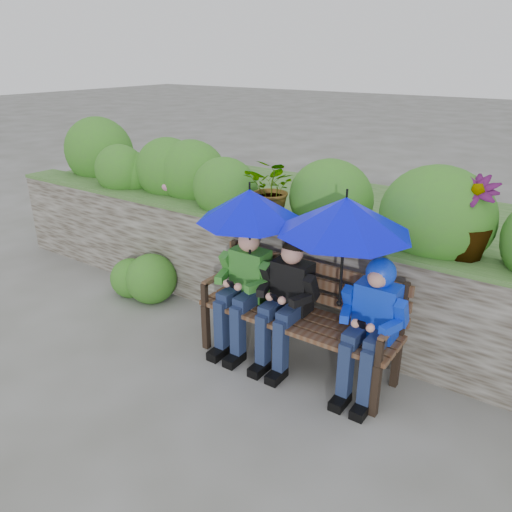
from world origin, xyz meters
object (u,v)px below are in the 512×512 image
Objects in this scene: park_bench at (301,308)px; umbrella_right at (345,216)px; boy_left at (244,284)px; umbrella_left at (250,205)px; boy_middle at (286,297)px; boy_right at (372,318)px.

umbrella_right is at bearing -15.35° from park_bench.
park_bench is at bearing 8.61° from boy_left.
umbrella_left is (0.05, 0.03, 0.72)m from boy_left.
boy_middle is 0.95m from umbrella_right.
umbrella_left is at bearing 176.25° from boy_middle.
boy_middle is at bearing -179.03° from boy_right.
boy_middle reaches higher than park_bench.
boy_middle is (0.43, 0.00, -0.01)m from boy_left.
umbrella_left is (-0.38, 0.03, 0.73)m from boy_middle.
umbrella_left is (-1.13, 0.01, 0.68)m from boy_right.
boy_right reaches higher than park_bench.
boy_right is at bearing -5.96° from park_bench.
park_bench is 1.53× the size of boy_left.
boy_right is (0.65, -0.07, 0.15)m from park_bench.
boy_right is 1.32m from umbrella_left.
umbrella_right is at bearing -3.12° from boy_middle.
park_bench is 1.00m from umbrella_right.
boy_right is at bearing 0.97° from boy_middle.
boy_middle is 1.12× the size of umbrella_right.
umbrella_right is at bearing -1.58° from boy_left.
park_bench is 1.93× the size of umbrella_left.
boy_right is 0.81m from umbrella_right.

